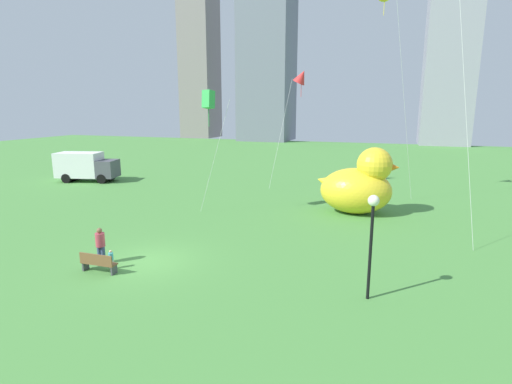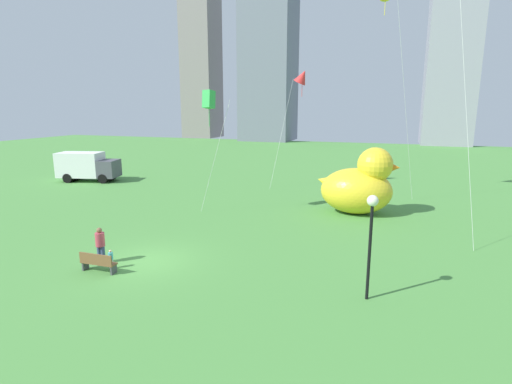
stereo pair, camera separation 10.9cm
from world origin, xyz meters
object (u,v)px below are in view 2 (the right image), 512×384
object	(u,v)px
person_adult	(100,244)
giant_inflatable_duck	(359,186)
kite_red	(302,77)
park_bench	(98,262)
lamppost	(371,223)
person_child	(111,258)
box_truck	(87,167)
kite_green	(209,100)

from	to	relation	value
person_adult	giant_inflatable_duck	distance (m)	16.98
person_adult	kite_red	bearing A→B (deg)	77.20
giant_inflatable_duck	kite_red	xyz separation A→B (m)	(-5.86, 7.57, 7.81)
park_bench	giant_inflatable_duck	distance (m)	17.40
lamppost	park_bench	bearing A→B (deg)	-173.49
park_bench	person_adult	xyz separation A→B (m)	(-0.58, 0.92, 0.48)
person_child	box_truck	xyz separation A→B (m)	(-16.74, 17.46, 0.95)
kite_green	person_adult	bearing A→B (deg)	-98.13
lamppost	kite_green	xyz separation A→B (m)	(-10.73, 8.85, 4.63)
kite_red	kite_green	world-z (taller)	kite_red
giant_inflatable_duck	kite_green	world-z (taller)	kite_green
giant_inflatable_duck	box_truck	bearing A→B (deg)	171.76
person_adult	kite_green	world-z (taller)	kite_green
person_adult	kite_green	bearing A→B (deg)	81.87
giant_inflatable_duck	kite_green	distance (m)	11.59
person_adult	lamppost	xyz separation A→B (m)	(12.05, 0.39, 2.06)
kite_red	box_truck	bearing A→B (deg)	-169.71
person_adult	lamppost	bearing A→B (deg)	1.83
kite_red	park_bench	bearing A→B (deg)	-100.80
person_adult	kite_green	distance (m)	11.48
kite_green	lamppost	bearing A→B (deg)	-39.52
lamppost	kite_red	distance (m)	22.72
person_child	person_adult	bearing A→B (deg)	155.36
person_child	kite_green	distance (m)	12.01
park_bench	giant_inflatable_duck	size ratio (longest dim) A/B	0.30
lamppost	person_child	bearing A→B (deg)	-176.01
kite_green	box_truck	bearing A→B (deg)	155.54
box_truck	kite_red	bearing A→B (deg)	10.29
giant_inflatable_duck	kite_green	bearing A→B (deg)	-156.67
person_child	kite_green	bearing A→B (deg)	87.27
box_truck	kite_green	size ratio (longest dim) A/B	0.74
person_adult	giant_inflatable_duck	world-z (taller)	giant_inflatable_duck
person_child	giant_inflatable_duck	xyz separation A→B (m)	(9.72, 13.63, 1.46)
park_bench	person_adult	distance (m)	1.19
person_child	giant_inflatable_duck	size ratio (longest dim) A/B	0.16
lamppost	person_adult	bearing A→B (deg)	-178.17
park_bench	lamppost	xyz separation A→B (m)	(11.47, 1.31, 2.55)
lamppost	kite_green	world-z (taller)	kite_green
giant_inflatable_duck	box_truck	size ratio (longest dim) A/B	0.90
person_child	kite_green	world-z (taller)	kite_green
giant_inflatable_duck	kite_red	size ratio (longest dim) A/B	0.53
giant_inflatable_duck	kite_red	world-z (taller)	kite_red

